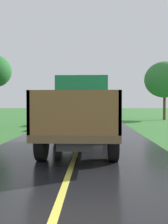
# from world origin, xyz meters

# --- Properties ---
(banana_truck_near) EXTENTS (2.38, 5.82, 2.80)m
(banana_truck_near) POSITION_xyz_m (0.12, 9.70, 1.47)
(banana_truck_near) COLOR #2D2D30
(banana_truck_near) RESTS_ON road_surface
(banana_truck_far) EXTENTS (2.38, 5.81, 2.80)m
(banana_truck_far) POSITION_xyz_m (0.36, 20.64, 1.47)
(banana_truck_far) COLOR #2D2D30
(banana_truck_far) RESTS_ON road_surface
(roadside_tree_near_left) EXTENTS (4.31, 4.31, 6.29)m
(roadside_tree_near_left) POSITION_xyz_m (8.32, 27.41, 4.34)
(roadside_tree_near_left) COLOR #4C3823
(roadside_tree_near_left) RESTS_ON ground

